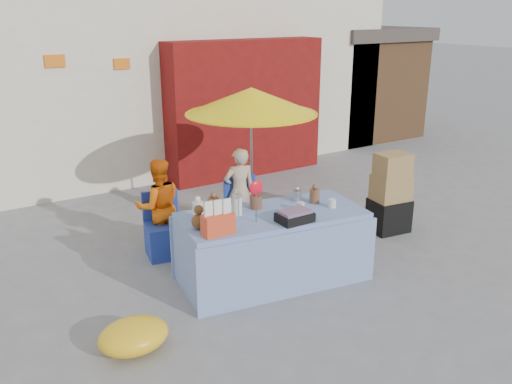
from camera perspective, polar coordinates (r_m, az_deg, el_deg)
ground at (r=6.55m, az=1.85°, el=-9.96°), size 80.00×80.00×0.00m
backdrop at (r=12.81m, az=-16.27°, el=17.87°), size 14.00×8.00×7.80m
market_table at (r=6.55m, az=1.65°, el=-5.66°), size 2.37×1.38×1.35m
chair_left at (r=7.34m, az=-9.57°, el=-4.72°), size 0.56×0.55×0.85m
chair_right at (r=7.86m, az=-1.19°, el=-2.81°), size 0.56×0.55×0.85m
vendor_orange at (r=7.31m, az=-10.18°, el=-1.50°), size 0.72×0.61×1.30m
vendor_beige at (r=7.84m, az=-1.75°, el=0.09°), size 0.52×0.39×1.28m
umbrella at (r=7.81m, az=-0.50°, el=9.52°), size 1.90×1.90×2.09m
box_stack at (r=8.15m, az=13.96°, el=-0.39°), size 0.59×0.51×1.19m
tarp_bundle at (r=5.53m, az=-12.76°, el=-14.55°), size 0.80×0.70×0.31m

